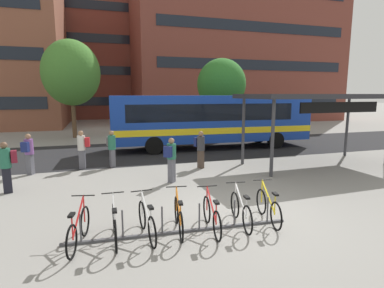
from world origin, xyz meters
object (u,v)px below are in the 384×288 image
object	(u,v)px
commuter_navy_pack_0	(29,151)
parked_bicycle_red_4	(212,216)
commuter_navy_pack_4	(200,147)
parked_bicycle_white_5	(241,211)
street_tree_1	(221,84)
commuter_navy_pack_3	(171,157)
parked_bicycle_orange_3	(179,217)
transit_shelter	(318,98)
commuter_grey_pack_2	(112,146)
parked_bicycle_yellow_6	(268,207)
commuter_maroon_pack_5	(7,164)
city_bus	(213,119)
parked_bicycle_white_2	(147,222)
street_tree_0	(71,73)
commuter_red_pack_1	(82,147)
parked_bicycle_red_0	(79,229)
parked_bicycle_white_1	(115,225)

from	to	relation	value
commuter_navy_pack_0	parked_bicycle_red_4	bearing A→B (deg)	-123.46
commuter_navy_pack_4	commuter_navy_pack_0	bearing A→B (deg)	-116.59
parked_bicycle_white_5	street_tree_1	distance (m)	18.04
commuter_navy_pack_3	parked_bicycle_red_4	bearing A→B (deg)	-136.91
parked_bicycle_white_5	commuter_navy_pack_4	size ratio (longest dim) A/B	1.03
parked_bicycle_orange_3	transit_shelter	bearing A→B (deg)	-49.27
parked_bicycle_orange_3	commuter_grey_pack_2	xyz separation A→B (m)	(-1.20, 7.32, 0.58)
commuter_grey_pack_2	street_tree_1	size ratio (longest dim) A/B	0.27
parked_bicycle_red_4	parked_bicycle_yellow_6	bearing A→B (deg)	-79.65
parked_bicycle_orange_3	commuter_maroon_pack_5	distance (m)	6.58
street_tree_1	city_bus	bearing A→B (deg)	-116.91
commuter_navy_pack_0	commuter_grey_pack_2	bearing A→B (deg)	-63.09
commuter_navy_pack_4	commuter_grey_pack_2	bearing A→B (deg)	-128.62
parked_bicycle_white_2	commuter_maroon_pack_5	size ratio (longest dim) A/B	0.99
commuter_grey_pack_2	transit_shelter	bearing A→B (deg)	59.75
parked_bicycle_orange_3	transit_shelter	xyz separation A→B (m)	(7.88, 4.98, 2.71)
city_bus	street_tree_0	world-z (taller)	street_tree_0
transit_shelter	street_tree_0	distance (m)	17.39
transit_shelter	commuter_navy_pack_4	bearing A→B (deg)	167.63
commuter_navy_pack_3	street_tree_0	distance (m)	15.06
commuter_red_pack_1	commuter_grey_pack_2	bearing A→B (deg)	-174.16
parked_bicycle_red_0	parked_bicycle_white_2	bearing A→B (deg)	-79.29
commuter_red_pack_1	parked_bicycle_red_0	bearing A→B (deg)	98.71
commuter_navy_pack_4	commuter_maroon_pack_5	distance (m)	7.41
parked_bicycle_red_4	commuter_navy_pack_3	world-z (taller)	commuter_navy_pack_3
city_bus	commuter_navy_pack_0	size ratio (longest dim) A/B	7.15
parked_bicycle_white_2	parked_bicycle_orange_3	bearing A→B (deg)	-89.12
parked_bicycle_red_4	commuter_navy_pack_0	xyz separation A→B (m)	(-5.27, 7.11, 0.59)
transit_shelter	commuter_navy_pack_3	xyz separation A→B (m)	(-7.09, -0.87, -2.12)
commuter_maroon_pack_5	parked_bicycle_white_1	bearing A→B (deg)	111.75
parked_bicycle_white_5	commuter_navy_pack_4	bearing A→B (deg)	-0.85
parked_bicycle_yellow_6	commuter_grey_pack_2	xyz separation A→B (m)	(-3.58, 7.41, 0.58)
parked_bicycle_orange_3	parked_bicycle_white_5	xyz separation A→B (m)	(1.59, -0.09, 0.00)
city_bus	parked_bicycle_yellow_6	world-z (taller)	city_bus
parked_bicycle_yellow_6	transit_shelter	world-z (taller)	transit_shelter
parked_bicycle_white_5	commuter_grey_pack_2	world-z (taller)	commuter_grey_pack_2
parked_bicycle_white_1	commuter_navy_pack_4	size ratio (longest dim) A/B	1.04
commuter_grey_pack_2	commuter_maroon_pack_5	xyz separation A→B (m)	(-3.50, -2.76, 0.04)
parked_bicycle_red_0	commuter_navy_pack_3	world-z (taller)	commuter_navy_pack_3
transit_shelter	parked_bicycle_red_0	bearing A→B (deg)	-155.53
street_tree_0	commuter_navy_pack_0	bearing A→B (deg)	-95.22
transit_shelter	commuter_grey_pack_2	bearing A→B (deg)	163.74
parked_bicycle_white_5	commuter_red_pack_1	world-z (taller)	commuter_red_pack_1
parked_bicycle_white_5	commuter_navy_pack_0	xyz separation A→B (m)	(-6.09, 7.02, 0.59)
commuter_grey_pack_2	commuter_navy_pack_3	bearing A→B (deg)	16.06
transit_shelter	commuter_navy_pack_0	distance (m)	12.71
commuter_navy_pack_3	commuter_navy_pack_4	world-z (taller)	commuter_navy_pack_3
parked_bicycle_red_0	city_bus	bearing A→B (deg)	-21.57
parked_bicycle_red_0	commuter_grey_pack_2	world-z (taller)	commuter_grey_pack_2
parked_bicycle_red_4	commuter_red_pack_1	size ratio (longest dim) A/B	1.01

